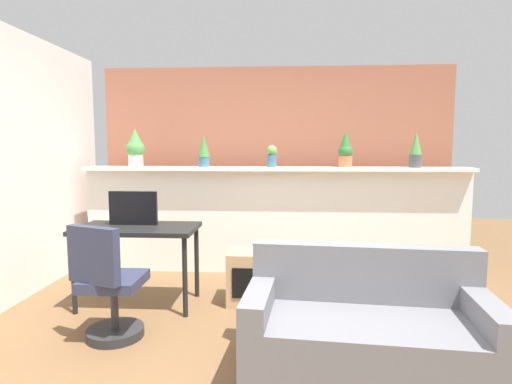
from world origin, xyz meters
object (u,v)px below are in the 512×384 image
tv_monitor (133,208)px  office_chair (108,291)px  potted_plant_0 (135,147)px  side_cube_shelf (249,277)px  potted_plant_2 (272,156)px  potted_plant_1 (204,151)px  potted_plant_3 (345,150)px  desk (137,235)px  potted_plant_4 (416,150)px  couch (366,331)px

tv_monitor → office_chair: size_ratio=0.50×
potted_plant_0 → office_chair: potted_plant_0 is taller
side_cube_shelf → potted_plant_2: bearing=78.8°
potted_plant_1 → potted_plant_3: (1.63, 0.07, 0.01)m
potted_plant_3 → tv_monitor: size_ratio=0.92×
desk → office_chair: (0.02, -0.72, -0.28)m
potted_plant_4 → desk: bearing=-159.4°
desk → potted_plant_1: bearing=67.7°
potted_plant_0 → tv_monitor: size_ratio=0.98×
potted_plant_0 → potted_plant_3: 2.46m
office_chair → couch: size_ratio=0.56×
potted_plant_2 → side_cube_shelf: size_ratio=0.50×
potted_plant_4 → couch: 2.62m
potted_plant_0 → couch: 3.40m
potted_plant_3 → tv_monitor: (-2.13, -1.05, -0.54)m
potted_plant_0 → side_cube_shelf: (1.43, -1.00, -1.23)m
potted_plant_1 → potted_plant_2: 0.79m
couch → office_chair: bearing=169.4°
office_chair → side_cube_shelf: (1.01, 0.85, -0.14)m
side_cube_shelf → tv_monitor: bearing=-177.5°
potted_plant_0 → potted_plant_2: 1.62m
potted_plant_1 → potted_plant_4: 2.40m
office_chair → desk: bearing=91.6°
potted_plant_2 → potted_plant_4: 1.62m
potted_plant_0 → side_cube_shelf: potted_plant_0 is taller
potted_plant_2 → office_chair: bearing=-123.7°
potted_plant_1 → side_cube_shelf: (0.60, -0.93, -1.19)m
potted_plant_2 → couch: size_ratio=0.15×
tv_monitor → side_cube_shelf: bearing=2.5°
potted_plant_0 → potted_plant_1: (0.83, -0.07, -0.04)m
office_chair → potted_plant_0: bearing=102.7°
potted_plant_0 → office_chair: 2.19m
tv_monitor → potted_plant_4: bearing=18.8°
potted_plant_0 → potted_plant_3: size_ratio=1.07×
potted_plant_1 → side_cube_shelf: bearing=-57.4°
potted_plant_1 → potted_plant_2: potted_plant_1 is taller
potted_plant_2 → potted_plant_3: bearing=3.9°
potted_plant_0 → potted_plant_4: size_ratio=1.10×
desk → potted_plant_0: bearing=109.4°
potted_plant_2 → tv_monitor: bearing=-142.2°
potted_plant_0 → potted_plant_4: (3.23, -0.06, -0.03)m
potted_plant_4 → side_cube_shelf: (-1.81, -0.94, -1.20)m
potted_plant_2 → tv_monitor: 1.69m
potted_plant_2 → office_chair: size_ratio=0.28×
potted_plant_1 → office_chair: bearing=-103.1°
potted_plant_0 → potted_plant_1: size_ratio=1.21×
potted_plant_4 → couch: bearing=-113.7°
couch → potted_plant_3: bearing=85.6°
potted_plant_3 → couch: 2.50m
potted_plant_0 → potted_plant_1: potted_plant_0 is taller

